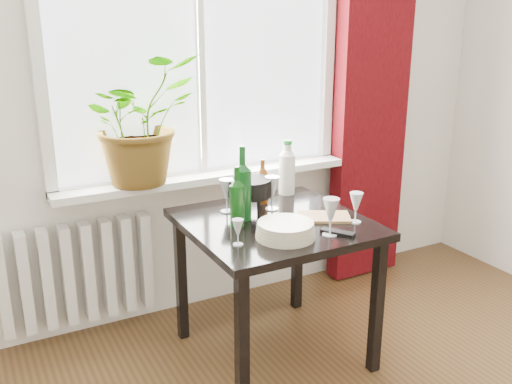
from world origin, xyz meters
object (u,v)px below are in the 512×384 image
table (275,238)px  cutting_board (324,217)px  wine_bottle_left (237,196)px  wineglass_back_center (272,193)px  radiator (78,273)px  plate_stack (285,230)px  wine_bottle_right (242,182)px  potted_plant (139,120)px  tv_remote (338,233)px  wineglass_front_right (331,217)px  wineglass_far_right (356,207)px  fondue_pot (250,195)px  bottle_amber (263,181)px  wineglass_back_left (227,195)px  wineglass_front_left (238,232)px  cleaning_bottle (287,166)px

table → cutting_board: 0.27m
wine_bottle_left → wineglass_back_center: (0.26, 0.13, -0.06)m
radiator → wine_bottle_left: size_ratio=2.73×
plate_stack → wine_bottle_right: bearing=100.8°
potted_plant → tv_remote: 1.18m
potted_plant → wine_bottle_right: 0.66m
wine_bottle_left → wineglass_front_right: (0.32, -0.31, -0.06)m
wineglass_far_right → wineglass_back_center: 0.44m
potted_plant → wineglass_back_center: bearing=-39.2°
radiator → plate_stack: 1.22m
fondue_pot → wine_bottle_left: bearing=-132.5°
radiator → wineglass_far_right: size_ratio=5.16×
bottle_amber → wineglass_back_left: (-0.23, -0.04, -0.03)m
wineglass_front_left → tv_remote: bearing=-12.1°
wineglass_front_left → fondue_pot: 0.45m
radiator → cleaning_bottle: cleaning_bottle is taller
radiator → wine_bottle_right: size_ratio=2.14×
wine_bottle_left → fondue_pot: bearing=47.0°
plate_stack → potted_plant: bearing=116.6°
fondue_pot → cutting_board: fondue_pot is taller
cleaning_bottle → fondue_pot: size_ratio=1.23×
fondue_pot → table: bearing=-74.3°
wineglass_front_right → wineglass_front_left: bearing=167.8°
wineglass_front_right → wineglass_far_right: (0.20, 0.08, -0.01)m
bottle_amber → wineglass_back_left: bottle_amber is taller
wine_bottle_left → fondue_pot: wine_bottle_left is taller
wineglass_back_center → wineglass_front_left: size_ratio=1.50×
tv_remote → wineglass_back_center: bearing=70.2°
bottle_amber → cutting_board: size_ratio=0.96×
wine_bottle_right → bottle_amber: wine_bottle_right is taller
bottle_amber → wineglass_front_right: bottle_amber is taller
radiator → potted_plant: bearing=-5.8°
fondue_pot → wineglass_back_left: bearing=158.2°
bottle_amber → wineglass_back_left: bearing=-169.0°
cleaning_bottle → bottle_amber: bearing=-158.1°
tv_remote → cutting_board: size_ratio=0.63×
radiator → wine_bottle_right: (0.72, -0.54, 0.55)m
table → wineglass_front_left: size_ratio=7.04×
cleaning_bottle → wineglass_far_right: (0.06, -0.55, -0.08)m
radiator → wine_bottle_left: 1.03m
radiator → table: 1.09m
radiator → cutting_board: cutting_board is taller
table → wineglass_far_right: (0.33, -0.21, 0.17)m
potted_plant → table: bearing=-51.1°
wineglass_front_right → tv_remote: size_ratio=1.14×
cleaning_bottle → cutting_board: bearing=-95.5°
wineglass_front_right → wineglass_back_left: bearing=118.8°
wine_bottle_right → cutting_board: wine_bottle_right is taller
wine_bottle_left → tv_remote: 0.50m
table → wine_bottle_right: (-0.13, 0.09, 0.28)m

